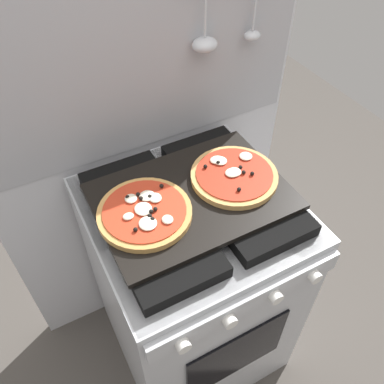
% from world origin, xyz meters
% --- Properties ---
extents(ground_plane, '(4.00, 4.00, 0.00)m').
position_xyz_m(ground_plane, '(0.00, 0.00, 0.00)').
color(ground_plane, '#4C4742').
extents(kitchen_backsplash, '(1.10, 0.09, 1.55)m').
position_xyz_m(kitchen_backsplash, '(0.00, 0.33, 0.79)').
color(kitchen_backsplash, silver).
rests_on(kitchen_backsplash, ground_plane).
extents(stove, '(0.60, 0.64, 0.90)m').
position_xyz_m(stove, '(-0.00, -0.00, 0.45)').
color(stove, '#B7BABF').
rests_on(stove, ground_plane).
extents(baking_tray, '(0.54, 0.38, 0.02)m').
position_xyz_m(baking_tray, '(0.00, 0.00, 0.91)').
color(baking_tray, black).
rests_on(baking_tray, stove).
extents(pizza_left, '(0.26, 0.26, 0.03)m').
position_xyz_m(pizza_left, '(-0.15, -0.01, 0.93)').
color(pizza_left, tan).
rests_on(pizza_left, baking_tray).
extents(pizza_right, '(0.26, 0.26, 0.03)m').
position_xyz_m(pizza_right, '(0.14, 0.01, 0.93)').
color(pizza_right, tan).
rests_on(pizza_right, baking_tray).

